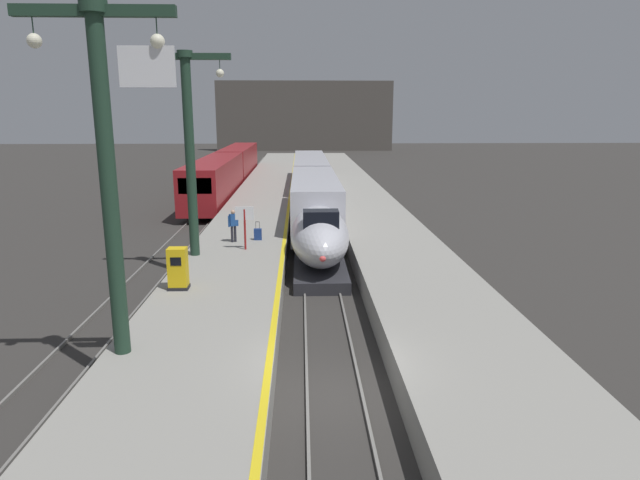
{
  "coord_description": "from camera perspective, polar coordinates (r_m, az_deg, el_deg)",
  "views": [
    {
      "loc": [
        -0.88,
        -13.73,
        7.57
      ],
      "look_at": [
        -0.01,
        11.28,
        1.8
      ],
      "focal_mm": 30.92,
      "sensor_mm": 36.0,
      "label": 1
    }
  ],
  "objects": [
    {
      "name": "terminus_back_wall",
      "position": [
        115.74,
        -1.59,
        12.69
      ],
      "size": [
        36.0,
        2.0,
        14.0
      ],
      "primitive_type": "cube",
      "color": "#4C4742",
      "rests_on": "ground"
    },
    {
      "name": "passenger_near_edge",
      "position": [
        28.74,
        -8.97,
        1.73
      ],
      "size": [
        0.5,
        0.38,
        1.69
      ],
      "color": "#23232D",
      "rests_on": "platform_left"
    },
    {
      "name": "ground_plane",
      "position": [
        15.71,
        1.51,
        -15.84
      ],
      "size": [
        260.0,
        260.0,
        0.0
      ],
      "primitive_type": "plane",
      "color": "#33302D"
    },
    {
      "name": "rail_main_left",
      "position": [
        41.91,
        -1.78,
        2.65
      ],
      "size": [
        0.08,
        110.0,
        0.12
      ],
      "primitive_type": "cube",
      "color": "slate",
      "rests_on": "ground"
    },
    {
      "name": "rail_secondary_right",
      "position": [
        42.41,
        -10.75,
        2.55
      ],
      "size": [
        0.08,
        110.0,
        0.12
      ],
      "primitive_type": "cube",
      "color": "slate",
      "rests_on": "ground"
    },
    {
      "name": "platform_left_safety_stripe",
      "position": [
        39.04,
        -3.28,
        3.35
      ],
      "size": [
        0.2,
        107.8,
        0.01
      ],
      "primitive_type": "cube",
      "color": "yellow",
      "rests_on": "platform_left"
    },
    {
      "name": "rolling_suitcase",
      "position": [
        29.18,
        -6.45,
        0.6
      ],
      "size": [
        0.4,
        0.22,
        0.98
      ],
      "color": "navy",
      "rests_on": "platform_left"
    },
    {
      "name": "station_column_mid",
      "position": [
        25.88,
        -13.41,
        10.44
      ],
      "size": [
        4.0,
        0.68,
        9.19
      ],
      "color": "#1E3828",
      "rests_on": "platform_left"
    },
    {
      "name": "platform_left",
      "position": [
        39.25,
        -6.6,
        2.55
      ],
      "size": [
        4.8,
        110.0,
        1.05
      ],
      "primitive_type": "cube",
      "color": "gray",
      "rests_on": "ground"
    },
    {
      "name": "platform_right",
      "position": [
        39.43,
        5.23,
        2.63
      ],
      "size": [
        4.8,
        110.0,
        1.05
      ],
      "primitive_type": "cube",
      "color": "gray",
      "rests_on": "ground"
    },
    {
      "name": "highspeed_train_main",
      "position": [
        41.4,
        -0.76,
        5.13
      ],
      "size": [
        2.92,
        38.94,
        3.6
      ],
      "color": "silver",
      "rests_on": "ground"
    },
    {
      "name": "ticket_machine_yellow",
      "position": [
        21.51,
        -14.48,
        -3.03
      ],
      "size": [
        0.76,
        0.62,
        1.6
      ],
      "color": "yellow",
      "rests_on": "platform_left"
    },
    {
      "name": "rail_main_right",
      "position": [
        41.94,
        0.27,
        2.67
      ],
      "size": [
        0.08,
        110.0,
        0.12
      ],
      "primitive_type": "cube",
      "color": "slate",
      "rests_on": "ground"
    },
    {
      "name": "station_column_near",
      "position": [
        15.36,
        -21.12,
        8.83
      ],
      "size": [
        4.0,
        0.68,
        9.21
      ],
      "color": "#1E3828",
      "rests_on": "platform_left"
    },
    {
      "name": "rail_secondary_left",
      "position": [
        42.66,
        -12.74,
        2.52
      ],
      "size": [
        0.08,
        110.0,
        0.12
      ],
      "primitive_type": "cube",
      "color": "slate",
      "rests_on": "ground"
    },
    {
      "name": "departure_info_board",
      "position": [
        26.96,
        -7.81,
        2.14
      ],
      "size": [
        0.9,
        0.1,
        2.12
      ],
      "color": "maroon",
      "rests_on": "platform_left"
    },
    {
      "name": "regional_train_adjacent",
      "position": [
        56.41,
        -9.41,
        7.27
      ],
      "size": [
        2.85,
        36.6,
        3.8
      ],
      "color": "maroon",
      "rests_on": "ground"
    }
  ]
}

